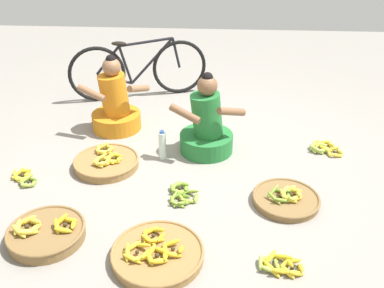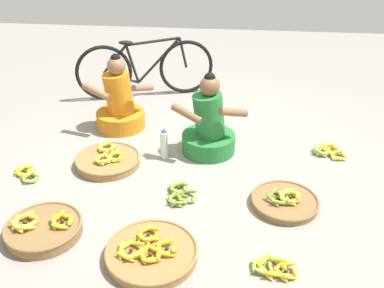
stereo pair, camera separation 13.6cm
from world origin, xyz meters
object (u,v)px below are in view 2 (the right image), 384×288
at_px(banana_basket_mid_left, 285,201).
at_px(loose_bananas_back_left, 27,173).
at_px(vendor_woman_front, 209,127).
at_px(bicycle_leaning, 146,69).
at_px(banana_basket_near_bicycle, 151,252).
at_px(water_bottle, 164,145).
at_px(loose_bananas_front_center, 274,268).
at_px(banana_basket_back_right, 44,228).
at_px(loose_bananas_near_vendor, 327,151).
at_px(loose_bananas_front_left, 180,193).
at_px(vendor_woman_behind, 120,105).
at_px(banana_basket_mid_right, 108,160).

height_order(banana_basket_mid_left, loose_bananas_back_left, banana_basket_mid_left).
relative_size(vendor_woman_front, bicycle_leaning, 0.50).
distance_m(vendor_woman_front, bicycle_leaning, 1.58).
bearing_deg(banana_basket_near_bicycle, water_bottle, 95.67).
bearing_deg(loose_bananas_front_center, banana_basket_back_right, 173.92).
height_order(banana_basket_back_right, loose_bananas_near_vendor, banana_basket_back_right).
distance_m(banana_basket_back_right, loose_bananas_back_left, 0.87).
relative_size(bicycle_leaning, loose_bananas_back_left, 5.81).
bearing_deg(loose_bananas_near_vendor, loose_bananas_front_left, -147.53).
bearing_deg(banana_basket_mid_left, water_bottle, 150.31).
bearing_deg(vendor_woman_behind, banana_basket_back_right, -94.08).
distance_m(vendor_woman_behind, loose_bananas_near_vendor, 2.18).
relative_size(bicycle_leaning, banana_basket_mid_right, 2.71).
bearing_deg(water_bottle, vendor_woman_front, 23.38).
xyz_separation_m(vendor_woman_behind, banana_basket_mid_left, (1.67, -1.22, -0.23)).
bearing_deg(bicycle_leaning, loose_bananas_near_vendor, -30.95).
height_order(banana_basket_mid_left, banana_basket_near_bicycle, same).
bearing_deg(vendor_woman_front, loose_bananas_back_left, -158.66).
relative_size(banana_basket_back_right, loose_bananas_front_left, 1.58).
xyz_separation_m(banana_basket_back_right, banana_basket_mid_right, (0.20, 1.00, -0.01)).
relative_size(bicycle_leaning, banana_basket_back_right, 2.90).
xyz_separation_m(loose_bananas_front_left, water_bottle, (-0.23, 0.59, 0.11)).
bearing_deg(banana_basket_mid_right, banana_basket_mid_left, -15.56).
height_order(vendor_woman_behind, water_bottle, vendor_woman_behind).
xyz_separation_m(loose_bananas_front_center, loose_bananas_back_left, (-2.15, 0.91, -0.00)).
bearing_deg(loose_bananas_front_left, banana_basket_mid_right, 150.77).
bearing_deg(banana_basket_near_bicycle, loose_bananas_front_center, -2.49).
bearing_deg(banana_basket_mid_right, vendor_woman_front, 21.32).
bearing_deg(vendor_woman_front, banana_basket_back_right, -129.40).
xyz_separation_m(loose_bananas_front_center, water_bottle, (-0.97, 1.35, 0.11)).
height_order(banana_basket_mid_right, water_bottle, water_bottle).
bearing_deg(vendor_woman_front, loose_bananas_front_center, -69.99).
xyz_separation_m(vendor_woman_front, loose_bananas_back_left, (-1.59, -0.62, -0.23)).
height_order(banana_basket_near_bicycle, loose_bananas_front_center, banana_basket_near_bicycle).
bearing_deg(loose_bananas_back_left, vendor_woman_front, 21.34).
bearing_deg(loose_bananas_front_left, bicycle_leaning, 108.88).
relative_size(banana_basket_mid_left, loose_bananas_front_left, 1.55).
bearing_deg(banana_basket_near_bicycle, vendor_woman_front, 79.40).
bearing_deg(loose_bananas_front_center, banana_basket_mid_left, 80.27).
height_order(loose_bananas_front_center, water_bottle, water_bottle).
xyz_separation_m(banana_basket_mid_left, loose_bananas_front_center, (-0.13, -0.73, -0.01)).
bearing_deg(loose_bananas_front_left, water_bottle, 111.58).
relative_size(banana_basket_near_bicycle, loose_bananas_back_left, 2.30).
distance_m(vendor_woman_behind, loose_bananas_front_left, 1.45).
relative_size(loose_bananas_near_vendor, water_bottle, 1.10).
distance_m(banana_basket_mid_right, water_bottle, 0.54).
xyz_separation_m(vendor_woman_front, water_bottle, (-0.41, -0.18, -0.12)).
bearing_deg(water_bottle, loose_bananas_front_center, -54.43).
bearing_deg(bicycle_leaning, vendor_woman_front, -55.81).
relative_size(banana_basket_mid_right, loose_bananas_near_vendor, 1.84).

